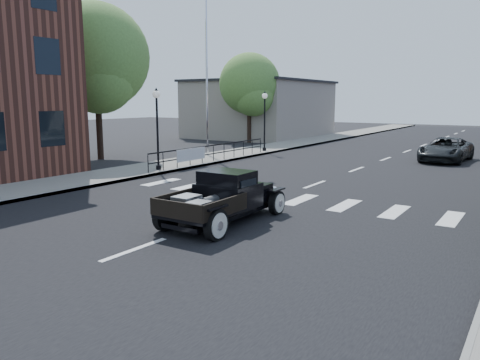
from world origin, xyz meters
The scene contains 14 objects.
ground centered at (0.00, 0.00, 0.00)m, with size 120.00×120.00×0.00m, color black.
road centered at (0.00, 15.00, 0.01)m, with size 14.00×80.00×0.02m, color black.
road_markings centered at (0.00, 10.00, 0.00)m, with size 12.00×60.00×0.06m, color silver, non-canonical shape.
sidewalk_left centered at (-8.50, 15.00, 0.07)m, with size 3.00×80.00×0.15m, color gray.
low_building_left centered at (-15.00, 28.00, 2.50)m, with size 10.00×12.00×5.00m, color gray.
railing centered at (-7.30, 10.00, 0.65)m, with size 0.08×10.00×1.00m, color black, non-canonical shape.
banner centered at (-7.22, 8.00, 0.45)m, with size 0.04×2.20×0.60m, color silver, non-canonical shape.
lamp_post_b centered at (-7.60, 6.00, 2.06)m, with size 0.36×0.36×3.82m, color black, non-canonical shape.
lamp_post_c centered at (-7.60, 16.00, 2.06)m, with size 0.36×0.36×3.82m, color black, non-canonical shape.
flagpole centered at (-9.20, 12.00, 6.66)m, with size 0.12×0.12×13.02m, color silver.
big_tree_near centered at (-14.00, 8.00, 4.42)m, with size 6.01×6.01×8.83m, color #4D7733, non-canonical shape.
big_tree_far centered at (-12.50, 22.00, 3.57)m, with size 4.86×4.86×7.14m, color #4D7733, non-canonical shape.
hotrod_pickup centered at (0.31, 0.10, 0.75)m, with size 2.01×4.30×1.49m, color black, non-canonical shape.
second_car centered at (3.09, 17.83, 0.66)m, with size 2.19×4.75×1.32m, color black.
Camera 1 is at (7.64, -10.30, 3.40)m, focal length 35.00 mm.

